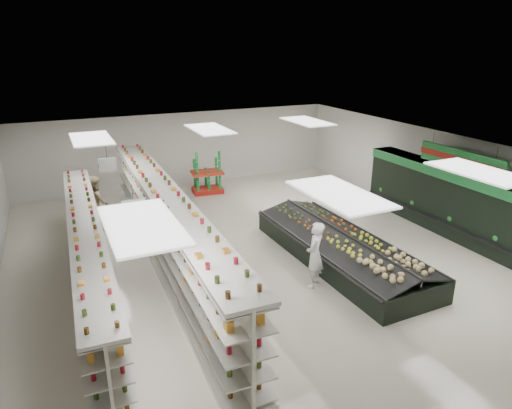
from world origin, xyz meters
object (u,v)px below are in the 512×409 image
gondola_center (167,231)px  soda_endcap (207,174)px  shopper_main (315,255)px  produce_island (341,247)px  gondola_left (89,258)px  shopper_background (96,203)px

gondola_center → soda_endcap: (3.18, 5.79, -0.20)m
soda_endcap → shopper_main: size_ratio=0.93×
gondola_center → produce_island: gondola_center is taller
gondola_left → produce_island: gondola_left is taller
produce_island → soda_endcap: bearing=100.5°
soda_endcap → shopper_main: bearing=-90.2°
produce_island → shopper_background: 8.31m
shopper_main → gondola_center: bearing=-81.3°
produce_island → shopper_background: size_ratio=3.44×
soda_endcap → produce_island: bearing=-79.5°
gondola_center → soda_endcap: size_ratio=7.61×
soda_endcap → shopper_background: (-4.70, -2.16, 0.12)m
soda_endcap → shopper_background: 5.17m
shopper_background → soda_endcap: bearing=-79.8°
produce_island → gondola_left: bearing=167.9°
soda_endcap → shopper_main: 8.66m
gondola_left → shopper_background: 4.17m
gondola_left → gondola_center: size_ratio=0.83×
shopper_main → shopper_background: 8.00m
gondola_center → produce_island: (4.62, -1.94, -0.58)m
shopper_background → gondola_center: bearing=-171.8°
soda_endcap → gondola_left: bearing=-130.5°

